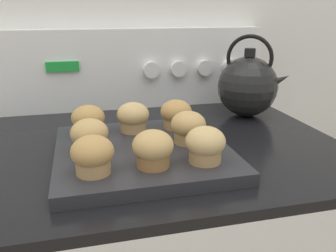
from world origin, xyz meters
name	(u,v)px	position (x,y,z in m)	size (l,w,h in m)	color
control_panel	(129,69)	(0.00, 0.61, 1.00)	(0.77, 0.07, 0.22)	white
muffin_pan	(143,152)	(-0.03, 0.24, 0.90)	(0.32, 0.32, 0.02)	#28282D
muffin_r0_c0	(93,155)	(-0.12, 0.15, 0.94)	(0.07, 0.07, 0.06)	tan
muffin_r0_c1	(153,149)	(-0.03, 0.15, 0.94)	(0.07, 0.07, 0.06)	olive
muffin_r0_c2	(205,145)	(0.06, 0.15, 0.94)	(0.07, 0.07, 0.06)	tan
muffin_r1_c0	(90,136)	(-0.12, 0.24, 0.94)	(0.07, 0.07, 0.06)	tan
muffin_r1_c2	(188,127)	(0.06, 0.24, 0.94)	(0.07, 0.07, 0.06)	tan
muffin_r2_c0	(88,120)	(-0.12, 0.33, 0.94)	(0.07, 0.07, 0.06)	tan
muffin_r2_c1	(133,117)	(-0.03, 0.33, 0.94)	(0.07, 0.07, 0.06)	tan
muffin_r2_c2	(176,114)	(0.06, 0.33, 0.94)	(0.07, 0.07, 0.06)	tan
tea_kettle	(248,85)	(0.28, 0.45, 0.97)	(0.17, 0.15, 0.21)	black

